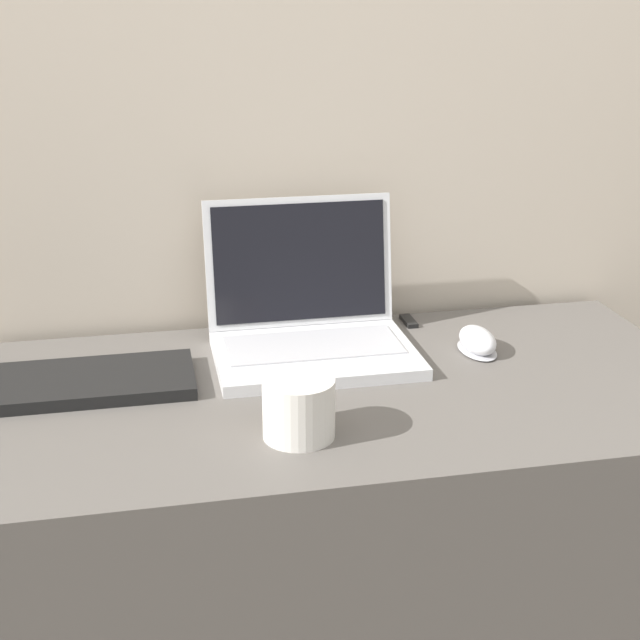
% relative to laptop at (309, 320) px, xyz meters
% --- Properties ---
extents(wall_back, '(7.00, 0.04, 2.50)m').
position_rel_laptop_xyz_m(wall_back, '(0.03, 0.18, 0.49)').
color(wall_back, beige).
rests_on(wall_back, ground_plane).
extents(desk, '(1.16, 0.60, 0.70)m').
position_rel_laptop_xyz_m(desk, '(0.03, -0.16, -0.41)').
color(desk, '#5B5651').
rests_on(desk, ground_plane).
extents(laptop, '(0.33, 0.28, 0.25)m').
position_rel_laptop_xyz_m(laptop, '(0.00, 0.00, 0.00)').
color(laptop, silver).
rests_on(laptop, desk).
extents(drink_cup, '(0.10, 0.10, 0.09)m').
position_rel_laptop_xyz_m(drink_cup, '(-0.08, -0.31, -0.01)').
color(drink_cup, silver).
rests_on(drink_cup, desk).
extents(computer_mouse, '(0.06, 0.11, 0.04)m').
position_rel_laptop_xyz_m(computer_mouse, '(0.28, -0.07, -0.04)').
color(computer_mouse, '#B2B2B7').
rests_on(computer_mouse, desk).
extents(external_keyboard, '(0.39, 0.17, 0.02)m').
position_rel_laptop_xyz_m(external_keyboard, '(-0.40, -0.09, -0.04)').
color(external_keyboard, black).
rests_on(external_keyboard, desk).
extents(usb_stick, '(0.02, 0.06, 0.01)m').
position_rel_laptop_xyz_m(usb_stick, '(0.21, 0.09, -0.05)').
color(usb_stick, black).
rests_on(usb_stick, desk).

